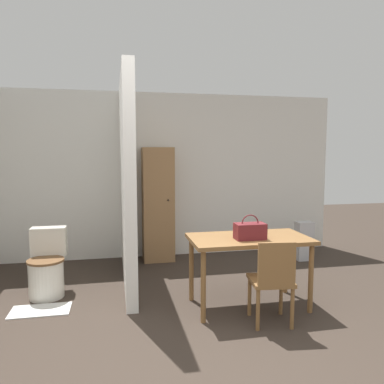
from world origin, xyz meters
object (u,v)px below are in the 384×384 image
(wooden_chair, at_px, (273,279))
(handbag, at_px, (250,231))
(space_heater, at_px, (304,241))
(wooden_cabinet, at_px, (158,204))
(toilet, at_px, (47,268))
(dining_table, at_px, (249,245))

(wooden_chair, height_order, handbag, handbag)
(space_heater, bearing_deg, wooden_chair, -125.30)
(wooden_cabinet, bearing_deg, wooden_chair, -71.64)
(handbag, relative_size, wooden_cabinet, 0.18)
(wooden_chair, xyz_separation_m, toilet, (-2.17, 1.21, -0.13))
(toilet, distance_m, wooden_cabinet, 1.88)
(handbag, xyz_separation_m, space_heater, (1.44, 1.54, -0.53))
(dining_table, relative_size, wooden_chair, 1.51)
(wooden_chair, height_order, toilet, wooden_chair)
(toilet, relative_size, handbag, 2.43)
(wooden_chair, xyz_separation_m, handbag, (-0.09, 0.36, 0.38))
(wooden_chair, relative_size, toilet, 1.10)
(dining_table, relative_size, handbag, 4.02)
(dining_table, distance_m, wooden_cabinet, 2.05)
(handbag, xyz_separation_m, wooden_cabinet, (-0.69, 2.00, 0.02))
(toilet, bearing_deg, dining_table, -19.69)
(handbag, bearing_deg, wooden_chair, -76.10)
(handbag, distance_m, space_heater, 2.18)
(wooden_chair, distance_m, wooden_cabinet, 2.52)
(wooden_chair, bearing_deg, dining_table, 104.63)
(handbag, bearing_deg, toilet, 157.89)
(wooden_chair, distance_m, space_heater, 2.34)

